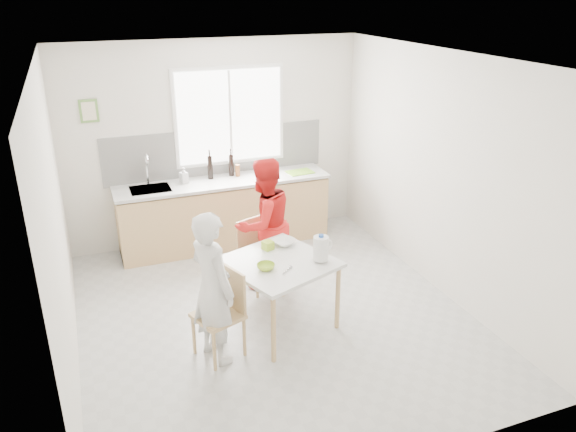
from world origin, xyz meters
The scene contains 21 objects.
ground centered at (0.00, 0.00, 0.00)m, with size 4.50×4.50×0.00m, color #B7B7B2.
room_shell centered at (0.00, 0.00, 1.64)m, with size 4.50×4.50×4.50m.
window centered at (0.20, 2.23, 1.70)m, with size 1.50×0.06×1.30m.
backsplash centered at (0.00, 2.24, 1.23)m, with size 3.00×0.02×0.65m, color white.
picture_frame centered at (-1.55, 2.23, 1.90)m, with size 0.22×0.03×0.28m.
kitchen_counter centered at (0.00, 1.95, 0.42)m, with size 2.84×0.64×1.37m.
dining_table centered at (-0.02, -0.21, 0.67)m, with size 1.26×1.26×0.75m.
chair_left centered at (-0.66, -0.45, 0.48)m, with size 0.52×0.52×0.87m.
chair_far centered at (0.03, 0.67, 0.46)m, with size 0.49×0.49×0.83m.
person_white centered at (-0.76, -0.49, 0.75)m, with size 0.55×0.36×1.50m, color silver.
person_red centered at (0.14, 0.67, 0.78)m, with size 0.76×0.59×1.56m, color red.
bowl_green centered at (-0.19, -0.33, 0.78)m, with size 0.18×0.18×0.06m, color #9BC22C.
bowl_white centered at (0.18, 0.13, 0.78)m, with size 0.24×0.24×0.06m, color white.
milk_jug centered at (0.39, -0.36, 0.90)m, with size 0.21×0.15×0.27m.
green_box centered at (-0.02, 0.09, 0.80)m, with size 0.10×0.10×0.09m, color #9EC62D.
spoon centered at (-0.01, -0.44, 0.76)m, with size 0.01×0.01×0.16m, color #A5A5AA.
cutting_board centered at (1.07, 1.89, 0.93)m, with size 0.35×0.25×0.01m, color #7CBC2B.
wine_bottle_a centered at (-0.14, 2.07, 1.08)m, with size 0.07×0.07×0.32m, color black.
wine_bottle_b centered at (0.16, 2.10, 1.07)m, with size 0.07×0.07×0.30m, color black.
jar_amber centered at (0.23, 2.05, 1.00)m, with size 0.06×0.06×0.16m, color brown.
soap_bottle centered at (-0.50, 2.03, 1.02)m, with size 0.09×0.09×0.20m, color #999999.
Camera 1 is at (-1.72, -4.92, 3.32)m, focal length 35.00 mm.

